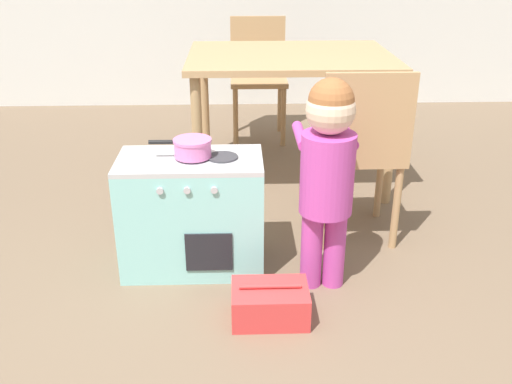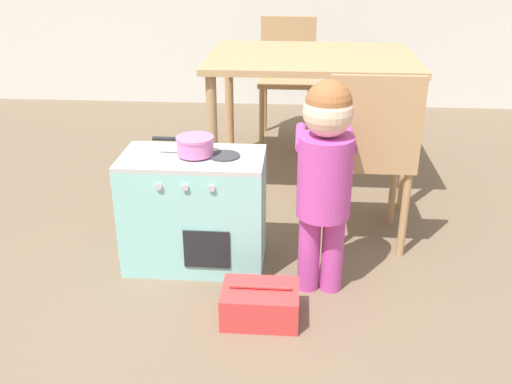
{
  "view_description": "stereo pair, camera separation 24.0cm",
  "coord_description": "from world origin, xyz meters",
  "px_view_note": "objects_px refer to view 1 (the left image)",
  "views": [
    {
      "loc": [
        0.07,
        -1.31,
        1.38
      ],
      "look_at": [
        0.14,
        0.88,
        0.39
      ],
      "focal_mm": 40.0,
      "sensor_mm": 36.0,
      "label": 1
    },
    {
      "loc": [
        0.31,
        -1.3,
        1.38
      ],
      "look_at": [
        0.14,
        0.88,
        0.39
      ],
      "focal_mm": 40.0,
      "sensor_mm": 36.0,
      "label": 2
    }
  ],
  "objects_px": {
    "play_kitchen": "(192,213)",
    "dining_chair_far": "(258,74)",
    "child_figure": "(328,162)",
    "toy_pot": "(192,147)",
    "dining_table": "(290,70)",
    "dining_chair_near": "(360,149)",
    "toy_basket": "(270,303)"
  },
  "relations": [
    {
      "from": "toy_pot",
      "to": "dining_table",
      "type": "relative_size",
      "value": 0.23
    },
    {
      "from": "dining_chair_near",
      "to": "child_figure",
      "type": "bearing_deg",
      "value": -118.49
    },
    {
      "from": "play_kitchen",
      "to": "dining_chair_near",
      "type": "height_order",
      "value": "dining_chair_near"
    },
    {
      "from": "toy_basket",
      "to": "dining_chair_far",
      "type": "relative_size",
      "value": 0.35
    },
    {
      "from": "dining_table",
      "to": "play_kitchen",
      "type": "bearing_deg",
      "value": -116.65
    },
    {
      "from": "toy_pot",
      "to": "dining_table",
      "type": "xyz_separation_m",
      "value": [
        0.5,
        1.02,
        0.1
      ]
    },
    {
      "from": "play_kitchen",
      "to": "dining_chair_far",
      "type": "relative_size",
      "value": 0.72
    },
    {
      "from": "dining_chair_near",
      "to": "toy_basket",
      "type": "bearing_deg",
      "value": -125.33
    },
    {
      "from": "play_kitchen",
      "to": "toy_basket",
      "type": "height_order",
      "value": "play_kitchen"
    },
    {
      "from": "toy_basket",
      "to": "play_kitchen",
      "type": "bearing_deg",
      "value": 127.88
    },
    {
      "from": "toy_pot",
      "to": "child_figure",
      "type": "height_order",
      "value": "child_figure"
    },
    {
      "from": "child_figure",
      "to": "dining_table",
      "type": "distance_m",
      "value": 1.2
    },
    {
      "from": "dining_chair_near",
      "to": "dining_chair_far",
      "type": "height_order",
      "value": "same"
    },
    {
      "from": "play_kitchen",
      "to": "dining_chair_far",
      "type": "bearing_deg",
      "value": 78.95
    },
    {
      "from": "toy_basket",
      "to": "dining_chair_near",
      "type": "bearing_deg",
      "value": 54.67
    },
    {
      "from": "toy_pot",
      "to": "dining_chair_far",
      "type": "relative_size",
      "value": 0.31
    },
    {
      "from": "dining_table",
      "to": "dining_chair_near",
      "type": "distance_m",
      "value": 0.86
    },
    {
      "from": "toy_pot",
      "to": "dining_chair_near",
      "type": "distance_m",
      "value": 0.8
    },
    {
      "from": "play_kitchen",
      "to": "dining_chair_near",
      "type": "bearing_deg",
      "value": 16.35
    },
    {
      "from": "dining_table",
      "to": "dining_chair_near",
      "type": "height_order",
      "value": "dining_chair_near"
    },
    {
      "from": "child_figure",
      "to": "toy_basket",
      "type": "bearing_deg",
      "value": -134.68
    },
    {
      "from": "play_kitchen",
      "to": "toy_pot",
      "type": "bearing_deg",
      "value": 2.12
    },
    {
      "from": "child_figure",
      "to": "dining_chair_far",
      "type": "distance_m",
      "value": 2.03
    },
    {
      "from": "toy_basket",
      "to": "dining_chair_far",
      "type": "bearing_deg",
      "value": 89.03
    },
    {
      "from": "play_kitchen",
      "to": "toy_pot",
      "type": "xyz_separation_m",
      "value": [
        0.01,
        0.0,
        0.31
      ]
    },
    {
      "from": "dining_chair_near",
      "to": "play_kitchen",
      "type": "bearing_deg",
      "value": -163.65
    },
    {
      "from": "dining_table",
      "to": "dining_chair_far",
      "type": "relative_size",
      "value": 1.36
    },
    {
      "from": "play_kitchen",
      "to": "dining_table",
      "type": "relative_size",
      "value": 0.53
    },
    {
      "from": "play_kitchen",
      "to": "child_figure",
      "type": "bearing_deg",
      "value": -17.4
    },
    {
      "from": "child_figure",
      "to": "toy_basket",
      "type": "height_order",
      "value": "child_figure"
    },
    {
      "from": "toy_basket",
      "to": "toy_pot",
      "type": "bearing_deg",
      "value": 126.7
    },
    {
      "from": "child_figure",
      "to": "dining_chair_far",
      "type": "height_order",
      "value": "child_figure"
    }
  ]
}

